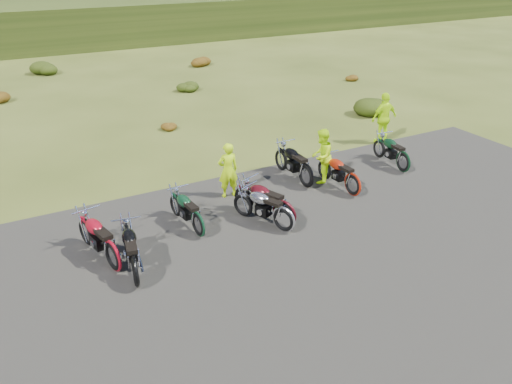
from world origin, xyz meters
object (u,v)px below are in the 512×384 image
motorcycle_3 (283,232)px  person_middle (228,171)px  motorcycle_0 (137,286)px  motorcycle_7 (402,172)px

motorcycle_3 → person_middle: person_middle is taller
motorcycle_0 → person_middle: size_ratio=1.24×
person_middle → motorcycle_0: bearing=44.1°
motorcycle_0 → person_middle: 4.74m
person_middle → motorcycle_7: bearing=174.2°
motorcycle_7 → person_middle: person_middle is taller
motorcycle_7 → person_middle: bearing=84.6°
motorcycle_7 → motorcycle_3: bearing=110.1°
motorcycle_0 → motorcycle_3: size_ratio=1.03×
motorcycle_3 → person_middle: bearing=-16.0°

